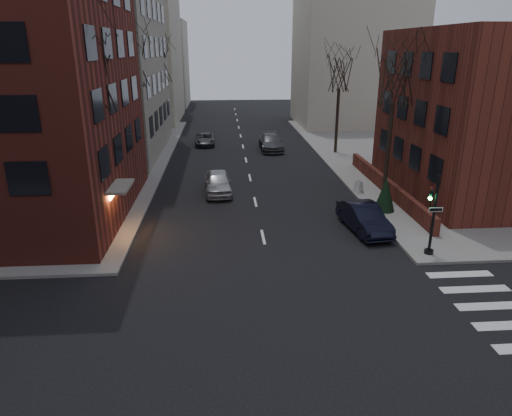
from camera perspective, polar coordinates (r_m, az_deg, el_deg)
The scene contains 20 objects.
ground at distance 14.85m, azimuth 5.26°, elevation -22.13°, with size 160.00×160.00×0.00m, color black.
building_right_brick at distance 35.47m, azimuth 27.90°, elevation 10.29°, with size 12.00×14.00×11.00m, color maroon.
low_wall_right at distance 33.30m, azimuth 15.97°, elevation 2.73°, with size 0.35×16.00×1.00m, color maroon.
building_distant_la at distance 67.18m, azimuth -16.10°, elevation 18.11°, with size 14.00×16.00×18.00m, color #B9B19D.
building_distant_ra at distance 63.29m, azimuth 12.03°, elevation 17.47°, with size 14.00×14.00×16.00m, color #B9B19D.
building_distant_lb at distance 83.68m, azimuth -12.24°, elevation 17.18°, with size 10.00×12.00×14.00m, color #B9B19D.
traffic_signal at distance 23.65m, azimuth 21.12°, elevation -1.45°, with size 0.76×0.44×4.00m.
tree_left_a at distance 25.85m, azimuth -20.03°, elevation 15.36°, with size 4.18×4.18×10.26m.
tree_left_b at distance 37.54m, azimuth -15.23°, elevation 17.47°, with size 4.40×4.40×10.80m.
tree_left_c at distance 51.39m, azimuth -12.26°, elevation 17.10°, with size 3.96×3.96×9.72m.
tree_right_a at distance 30.94m, azimuth 17.01°, elevation 15.36°, with size 3.96×3.96×9.72m.
tree_right_b at distance 44.33m, azimuth 10.44°, elevation 16.31°, with size 3.74×3.74×9.18m.
streetlamp_near at distance 33.95m, azimuth -14.73°, elevation 9.40°, with size 0.36×0.36×6.28m.
streetlamp_far at distance 53.57m, azimuth -11.03°, elevation 13.19°, with size 0.36×0.36×6.28m.
parked_sedan at distance 26.32m, azimuth 13.36°, elevation -1.20°, with size 1.62×4.65×1.53m, color black.
car_lane_silver at distance 32.39m, azimuth -4.77°, elevation 3.22°, with size 1.85×4.59×1.57m, color #ABABB0.
car_lane_gray at distance 46.19m, azimuth 1.87°, elevation 8.21°, with size 2.18×5.36×1.56m, color #44444A.
car_lane_far at distance 48.96m, azimuth -6.39°, elevation 8.54°, with size 1.99×4.31×1.20m, color #3E3E43.
sandwich_board at distance 32.83m, azimuth 12.73°, elevation 2.64°, with size 0.38×0.53×0.85m, color silver.
evergreen_shrub at distance 29.37m, azimuth 15.86°, elevation 1.70°, with size 1.29×1.29×2.15m, color black.
Camera 1 is at (-2.06, -10.92, 9.86)m, focal length 32.00 mm.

